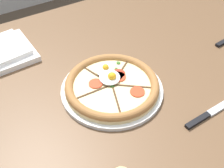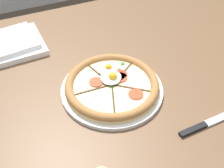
{
  "view_description": "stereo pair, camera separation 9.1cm",
  "coord_description": "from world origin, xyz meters",
  "views": [
    {
      "loc": [
        -0.43,
        -0.62,
        1.41
      ],
      "look_at": [
        -0.09,
        -0.05,
        0.78
      ],
      "focal_mm": 50.0,
      "sensor_mm": 36.0,
      "label": 1
    },
    {
      "loc": [
        -0.35,
        -0.66,
        1.41
      ],
      "look_at": [
        -0.09,
        -0.05,
        0.78
      ],
      "focal_mm": 50.0,
      "sensor_mm": 36.0,
      "label": 2
    }
  ],
  "objects": [
    {
      "name": "pizza",
      "position": [
        -0.09,
        -0.05,
        0.77
      ],
      "size": [
        0.31,
        0.31,
        0.05
      ],
      "color": "white",
      "rests_on": "dining_table"
    },
    {
      "name": "dining_table",
      "position": [
        0.0,
        0.0,
        0.66
      ],
      "size": [
        1.28,
        0.97,
        0.75
      ],
      "color": "brown",
      "rests_on": "ground_plane"
    },
    {
      "name": "knife_spare",
      "position": [
        0.11,
        -0.27,
        0.76
      ],
      "size": [
        0.2,
        0.03,
        0.01
      ],
      "rotation": [
        0.0,
        0.0,
        0.06
      ],
      "color": "silver",
      "rests_on": "dining_table"
    },
    {
      "name": "napkin_folded",
      "position": [
        -0.33,
        0.28,
        0.77
      ],
      "size": [
        0.24,
        0.2,
        0.04
      ],
      "rotation": [
        0.0,
        0.0,
        0.04
      ],
      "color": "white",
      "rests_on": "dining_table"
    }
  ]
}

